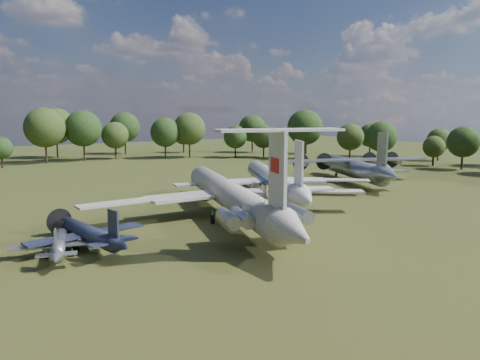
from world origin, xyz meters
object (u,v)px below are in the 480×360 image
an12_transport (353,171)px  small_prop_northwest (59,247)px  small_prop_west (89,237)px  il62_airliner (230,201)px  tu104_jet (273,184)px  person_on_il62 (266,194)px

an12_transport → small_prop_northwest: size_ratio=2.70×
small_prop_west → an12_transport: bearing=6.6°
il62_airliner → small_prop_northwest: size_ratio=3.95×
il62_airliner → small_prop_northwest: 23.35m
small_prop_west → il62_airliner: bearing=-0.2°
small_prop_west → small_prop_northwest: small_prop_west is taller
an12_transport → tu104_jet: bearing=-148.3°
il62_airliner → small_prop_west: il62_airliner is taller
tu104_jet → an12_transport: an12_transport is taller
tu104_jet → person_on_il62: 29.81m
an12_transport → person_on_il62: bearing=-125.2°
il62_airliner → small_prop_west: 19.99m
small_prop_northwest → person_on_il62: bearing=-10.0°
tu104_jet → small_prop_northwest: (-36.95, -15.37, -1.26)m
an12_transport → person_on_il62: 49.94m
tu104_jet → small_prop_west: tu104_jet is taller
person_on_il62 → tu104_jet: bearing=-101.3°
small_prop_west → small_prop_northwest: 3.39m
il62_airliner → an12_transport: (37.37, 14.97, -0.20)m
il62_airliner → small_prop_west: bearing=-153.8°
small_prop_west → person_on_il62: person_on_il62 is taller
tu104_jet → small_prop_northwest: 40.04m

